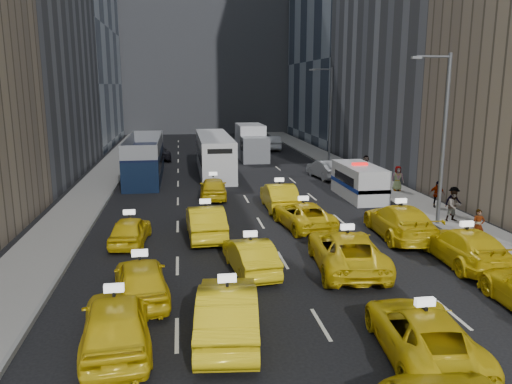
{
  "coord_description": "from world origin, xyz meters",
  "views": [
    {
      "loc": [
        -4.21,
        -12.06,
        7.39
      ],
      "look_at": [
        -0.43,
        12.85,
        2.0
      ],
      "focal_mm": 35.0,
      "sensor_mm": 36.0,
      "label": 1
    }
  ],
  "objects_px": {
    "nypd_van": "(359,182)",
    "double_decker": "(145,159)",
    "pedestrian_0": "(478,226)",
    "box_truck": "(251,142)",
    "city_bus": "(214,154)"
  },
  "relations": [
    {
      "from": "double_decker",
      "to": "box_truck",
      "type": "xyz_separation_m",
      "value": [
        10.06,
        9.91,
        0.05
      ]
    },
    {
      "from": "nypd_van",
      "to": "pedestrian_0",
      "type": "xyz_separation_m",
      "value": [
        2.05,
        -10.47,
        -0.15
      ]
    },
    {
      "from": "city_bus",
      "to": "pedestrian_0",
      "type": "bearing_deg",
      "value": -60.27
    },
    {
      "from": "nypd_van",
      "to": "pedestrian_0",
      "type": "height_order",
      "value": "nypd_van"
    },
    {
      "from": "nypd_van",
      "to": "city_bus",
      "type": "bearing_deg",
      "value": 127.87
    },
    {
      "from": "city_bus",
      "to": "box_truck",
      "type": "bearing_deg",
      "value": 64.25
    },
    {
      "from": "city_bus",
      "to": "pedestrian_0",
      "type": "distance_m",
      "value": 24.34
    },
    {
      "from": "nypd_van",
      "to": "double_decker",
      "type": "xyz_separation_m",
      "value": [
        -14.59,
        9.26,
        0.57
      ]
    },
    {
      "from": "pedestrian_0",
      "to": "city_bus",
      "type": "bearing_deg",
      "value": 129.8
    },
    {
      "from": "box_truck",
      "to": "pedestrian_0",
      "type": "height_order",
      "value": "box_truck"
    },
    {
      "from": "box_truck",
      "to": "pedestrian_0",
      "type": "bearing_deg",
      "value": -81.6
    },
    {
      "from": "city_bus",
      "to": "box_truck",
      "type": "distance_m",
      "value": 9.03
    },
    {
      "from": "box_truck",
      "to": "pedestrian_0",
      "type": "xyz_separation_m",
      "value": [
        6.59,
        -29.65,
        -0.77
      ]
    },
    {
      "from": "nypd_van",
      "to": "box_truck",
      "type": "height_order",
      "value": "box_truck"
    },
    {
      "from": "double_decker",
      "to": "box_truck",
      "type": "relative_size",
      "value": 1.51
    }
  ]
}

